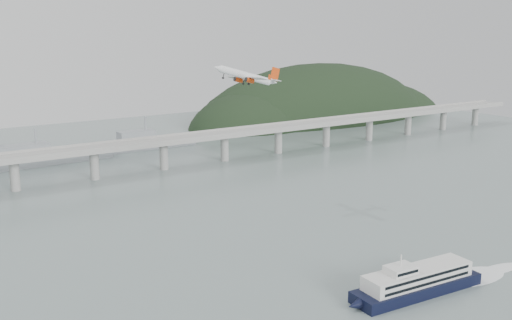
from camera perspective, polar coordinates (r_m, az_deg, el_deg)
ground at (r=255.87m, az=7.05°, el=-10.13°), size 900.00×900.00×0.00m
bridge at (r=415.34m, az=-11.45°, el=1.10°), size 800.00×22.00×23.90m
headland at (r=683.90m, az=6.76°, el=2.56°), size 365.00×155.00×156.00m
ferry at (r=237.60m, az=15.10°, el=-11.11°), size 90.87×20.37×17.13m
airliner at (r=308.09m, az=-0.83°, el=7.98°), size 39.79×35.82×13.34m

